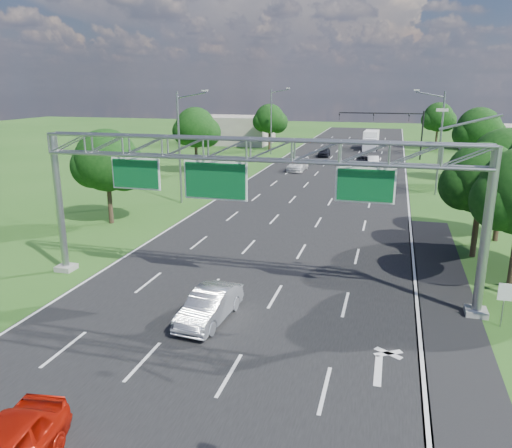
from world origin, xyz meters
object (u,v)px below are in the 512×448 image
(sign_gantry, at_px, (250,162))
(traffic_signal, at_px, (398,123))
(silver_sedan, at_px, (210,306))
(box_truck, at_px, (371,141))
(regulatory_sign, at_px, (505,296))

(sign_gantry, height_order, traffic_signal, sign_gantry)
(traffic_signal, distance_m, silver_sedan, 57.65)
(traffic_signal, xyz_separation_m, box_truck, (-4.15, 11.06, -3.72))
(silver_sedan, bearing_deg, regulatory_sign, 17.47)
(sign_gantry, relative_size, regulatory_sign, 11.19)
(sign_gantry, distance_m, silver_sedan, 7.33)
(traffic_signal, height_order, box_truck, traffic_signal)
(regulatory_sign, xyz_separation_m, silver_sedan, (-12.91, -2.90, -0.76))
(sign_gantry, relative_size, traffic_signal, 1.92)
(sign_gantry, distance_m, box_truck, 64.37)
(silver_sedan, bearing_deg, box_truck, 91.59)
(regulatory_sign, bearing_deg, silver_sedan, -167.35)
(traffic_signal, relative_size, silver_sedan, 2.67)
(silver_sedan, relative_size, box_truck, 0.57)
(sign_gantry, bearing_deg, silver_sedan, -102.05)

